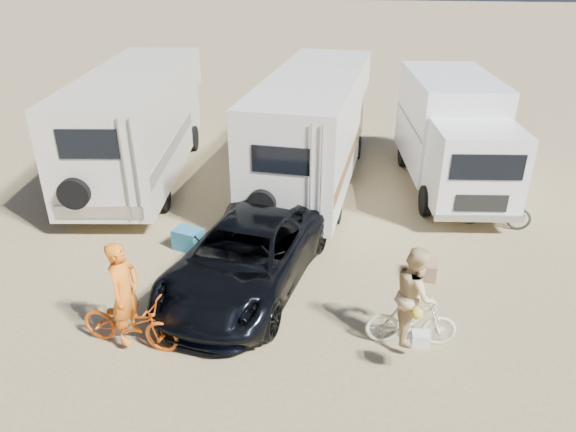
# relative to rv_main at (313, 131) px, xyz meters

# --- Properties ---
(ground) EXTENTS (140.00, 140.00, 0.00)m
(ground) POSITION_rel_rv_main_xyz_m (0.22, -7.02, -1.61)
(ground) COLOR tan
(ground) RESTS_ON ground
(rv_main) EXTENTS (3.17, 8.11, 3.21)m
(rv_main) POSITION_rel_rv_main_xyz_m (0.00, 0.00, 0.00)
(rv_main) COLOR white
(rv_main) RESTS_ON ground
(rv_left) EXTENTS (3.38, 8.23, 3.17)m
(rv_left) POSITION_rel_rv_main_xyz_m (-5.16, -0.08, -0.02)
(rv_left) COLOR white
(rv_left) RESTS_ON ground
(box_truck) EXTENTS (2.79, 6.13, 3.09)m
(box_truck) POSITION_rel_rv_main_xyz_m (3.95, 0.12, -0.06)
(box_truck) COLOR white
(box_truck) RESTS_ON ground
(dark_suv) EXTENTS (3.31, 5.41, 1.40)m
(dark_suv) POSITION_rel_rv_main_xyz_m (-0.91, -5.54, -0.91)
(dark_suv) COLOR black
(dark_suv) RESTS_ON ground
(bike_man) EXTENTS (1.91, 0.90, 0.97)m
(bike_man) POSITION_rel_rv_main_xyz_m (-2.58, -7.64, -1.12)
(bike_man) COLOR #CD4F0D
(bike_man) RESTS_ON ground
(bike_woman) EXTENTS (1.60, 0.52, 0.95)m
(bike_woman) POSITION_rel_rv_main_xyz_m (2.30, -7.02, -1.13)
(bike_woman) COLOR silver
(bike_woman) RESTS_ON ground
(rider_man) EXTENTS (0.54, 0.74, 1.88)m
(rider_man) POSITION_rel_rv_main_xyz_m (-2.58, -7.64, -0.67)
(rider_man) COLOR orange
(rider_man) RESTS_ON ground
(rider_woman) EXTENTS (0.71, 0.89, 1.78)m
(rider_woman) POSITION_rel_rv_main_xyz_m (2.30, -7.02, -0.72)
(rider_woman) COLOR #DABA82
(rider_woman) RESTS_ON ground
(bike_parked) EXTENTS (1.82, 0.86, 0.92)m
(bike_parked) POSITION_rel_rv_main_xyz_m (4.75, -2.23, -1.15)
(bike_parked) COLOR #292C29
(bike_parked) RESTS_ON ground
(cooler) EXTENTS (0.73, 0.62, 0.50)m
(cooler) POSITION_rel_rv_main_xyz_m (-2.56, -4.22, -1.36)
(cooler) COLOR teal
(cooler) RESTS_ON ground
(crate) EXTENTS (0.52, 0.52, 0.37)m
(crate) POSITION_rel_rv_main_xyz_m (2.81, -4.80, -1.42)
(crate) COLOR #8E6851
(crate) RESTS_ON ground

